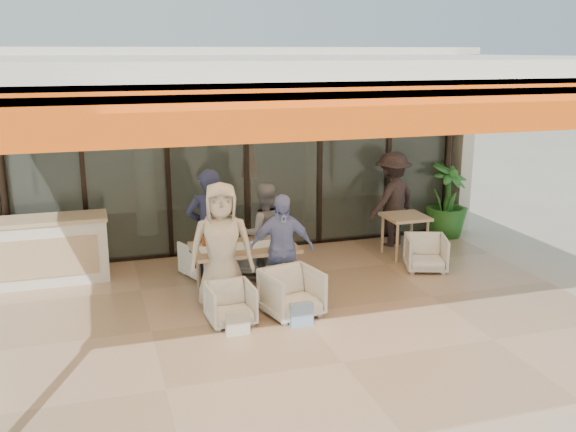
% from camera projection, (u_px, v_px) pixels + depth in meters
% --- Properties ---
extents(ground, '(70.00, 70.00, 0.00)m').
position_uv_depth(ground, '(301.00, 314.00, 8.70)').
color(ground, '#C6B293').
rests_on(ground, ground).
extents(terrace_floor, '(8.00, 6.00, 0.01)m').
position_uv_depth(terrace_floor, '(301.00, 314.00, 8.70)').
color(terrace_floor, tan).
rests_on(terrace_floor, ground).
extents(terrace_structure, '(8.00, 6.00, 3.40)m').
position_uv_depth(terrace_structure, '(309.00, 70.00, 7.64)').
color(terrace_structure, silver).
rests_on(terrace_structure, ground).
extents(glass_storefront, '(8.08, 0.10, 3.20)m').
position_uv_depth(glass_storefront, '(246.00, 162.00, 11.07)').
color(glass_storefront, '#9EADA3').
rests_on(glass_storefront, ground).
extents(interior_block, '(9.05, 3.62, 3.52)m').
position_uv_depth(interior_block, '(219.00, 113.00, 13.05)').
color(interior_block, silver).
rests_on(interior_block, ground).
extents(host_counter, '(1.85, 0.65, 1.04)m').
position_uv_depth(host_counter, '(46.00, 250.00, 9.72)').
color(host_counter, silver).
rests_on(host_counter, ground).
extents(dining_table, '(1.50, 0.90, 0.93)m').
position_uv_depth(dining_table, '(244.00, 250.00, 9.24)').
color(dining_table, tan).
rests_on(dining_table, ground).
extents(chair_far_left, '(0.79, 0.77, 0.64)m').
position_uv_depth(chair_far_left, '(204.00, 257.00, 10.08)').
color(chair_far_left, white).
rests_on(chair_far_left, ground).
extents(chair_far_right, '(0.80, 0.77, 0.70)m').
position_uv_depth(chair_far_right, '(256.00, 250.00, 10.32)').
color(chair_far_right, white).
rests_on(chair_far_right, ground).
extents(chair_near_left, '(0.62, 0.58, 0.60)m').
position_uv_depth(chair_near_left, '(231.00, 302.00, 8.33)').
color(chair_near_left, white).
rests_on(chair_near_left, ground).
extents(chair_near_right, '(0.83, 0.80, 0.72)m').
position_uv_depth(chair_near_right, '(292.00, 291.00, 8.56)').
color(chair_near_right, white).
rests_on(chair_near_right, ground).
extents(diner_navy, '(0.67, 0.45, 1.81)m').
position_uv_depth(diner_navy, '(209.00, 229.00, 9.47)').
color(diner_navy, '#1B1E3B').
rests_on(diner_navy, ground).
extents(diner_grey, '(0.78, 0.63, 1.55)m').
position_uv_depth(diner_grey, '(264.00, 233.00, 9.75)').
color(diner_grey, slate).
rests_on(diner_grey, ground).
extents(diner_cream, '(0.94, 0.68, 1.79)m').
position_uv_depth(diner_cream, '(222.00, 247.00, 8.65)').
color(diner_cream, beige).
rests_on(diner_cream, ground).
extents(diner_periwinkle, '(0.95, 0.45, 1.58)m').
position_uv_depth(diner_periwinkle, '(281.00, 249.00, 8.92)').
color(diner_periwinkle, '#7783C6').
rests_on(diner_periwinkle, ground).
extents(tote_bag_cream, '(0.30, 0.10, 0.34)m').
position_uv_depth(tote_bag_cream, '(238.00, 323.00, 8.00)').
color(tote_bag_cream, silver).
rests_on(tote_bag_cream, ground).
extents(tote_bag_blue, '(0.30, 0.10, 0.34)m').
position_uv_depth(tote_bag_blue, '(301.00, 315.00, 8.24)').
color(tote_bag_blue, '#99BFD8').
rests_on(tote_bag_blue, ground).
extents(side_table, '(0.70, 0.70, 0.74)m').
position_uv_depth(side_table, '(405.00, 221.00, 10.95)').
color(side_table, tan).
rests_on(side_table, ground).
extents(side_chair, '(0.79, 0.77, 0.65)m').
position_uv_depth(side_chair, '(426.00, 252.00, 10.34)').
color(side_chair, white).
rests_on(side_chair, ground).
extents(standing_woman, '(1.29, 1.07, 1.74)m').
position_uv_depth(standing_woman, '(392.00, 199.00, 11.54)').
color(standing_woman, black).
rests_on(standing_woman, ground).
extents(potted_palm, '(1.10, 1.10, 1.44)m').
position_uv_depth(potted_palm, '(447.00, 200.00, 12.12)').
color(potted_palm, '#1E5919').
rests_on(potted_palm, ground).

